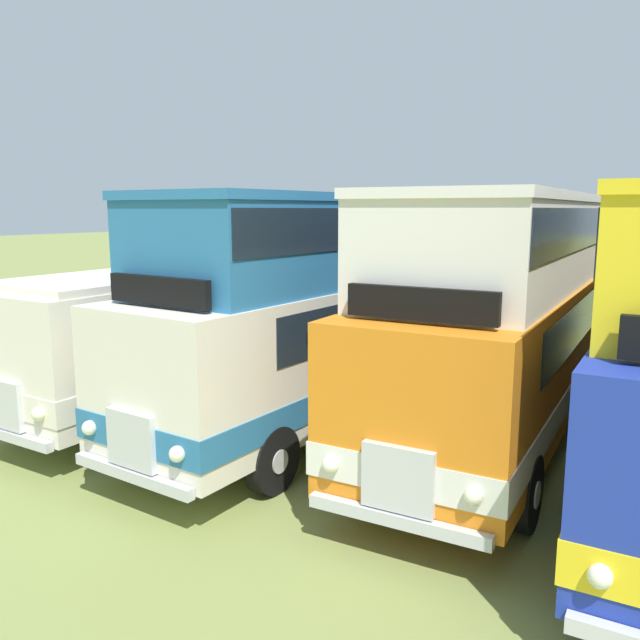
{
  "coord_description": "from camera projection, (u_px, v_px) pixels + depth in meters",
  "views": [
    {
      "loc": [
        -1.64,
        -11.1,
        4.22
      ],
      "look_at": [
        -9.04,
        0.71,
        1.8
      ],
      "focal_mm": 35.97,
      "sensor_mm": 36.0,
      "label": 1
    }
  ],
  "objects": [
    {
      "name": "bus_third_in_row",
      "position": [
        505.0,
        308.0,
        11.54
      ],
      "size": [
        3.01,
        9.86,
        4.49
      ],
      "color": "orange",
      "rests_on": "ground"
    },
    {
      "name": "bus_second_in_row",
      "position": [
        342.0,
        297.0,
        12.99
      ],
      "size": [
        2.89,
        10.8,
        4.49
      ],
      "color": "silver",
      "rests_on": "ground"
    },
    {
      "name": "bus_first_in_row",
      "position": [
        218.0,
        318.0,
        14.73
      ],
      "size": [
        2.7,
        10.65,
        2.99
      ],
      "color": "silver",
      "rests_on": "ground"
    }
  ]
}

